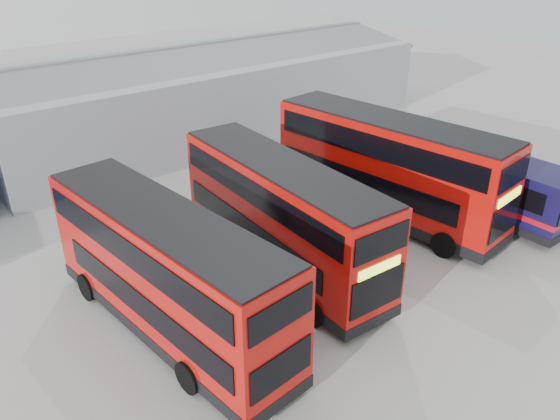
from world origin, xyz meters
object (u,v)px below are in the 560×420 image
at_px(double_decker_right, 388,169).
at_px(single_decker_blue, 459,175).
at_px(double_decker_centre, 282,217).
at_px(maintenance_shed, 204,91).
at_px(double_decker_left, 167,275).

height_order(double_decker_right, single_decker_blue, double_decker_right).
distance_m(double_decker_right, single_decker_blue, 4.33).
bearing_deg(double_decker_centre, maintenance_shed, 70.79).
bearing_deg(single_decker_blue, maintenance_shed, -79.79).
bearing_deg(maintenance_shed, double_decker_right, -92.74).
bearing_deg(double_decker_centre, double_decker_right, 6.80).
xyz_separation_m(double_decker_centre, single_decker_blue, (10.83, -1.06, -0.78)).
bearing_deg(double_decker_right, single_decker_blue, -24.47).
distance_m(maintenance_shed, double_decker_centre, 19.34).
distance_m(double_decker_left, single_decker_blue, 16.42).
bearing_deg(double_decker_right, double_decker_centre, 177.19).
height_order(maintenance_shed, double_decker_centre, maintenance_shed).
relative_size(double_decker_left, single_decker_blue, 0.98).
relative_size(maintenance_shed, double_decker_centre, 2.74).
bearing_deg(double_decker_left, single_decker_blue, 174.45).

